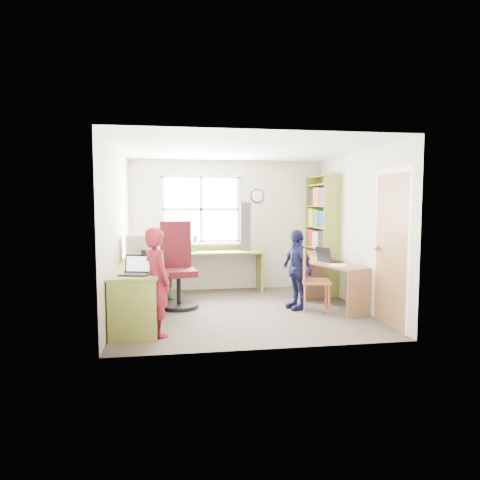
{
  "coord_description": "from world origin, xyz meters",
  "views": [
    {
      "loc": [
        -1.02,
        -6.22,
        1.62
      ],
      "look_at": [
        0.0,
        0.25,
        1.05
      ],
      "focal_mm": 32.0,
      "sensor_mm": 36.0,
      "label": 1
    }
  ],
  "objects_px": {
    "person_green": "(171,264)",
    "cd_tower": "(246,227)",
    "swivel_chair": "(178,270)",
    "laptop_right": "(327,258)",
    "person_navy": "(297,269)",
    "wooden_chair": "(311,277)",
    "laptop_left": "(136,270)",
    "person_red": "(157,282)",
    "bookshelf": "(322,237)",
    "crt_monitor": "(139,247)",
    "l_desk": "(153,287)",
    "potted_plant": "(194,243)",
    "right_desk": "(335,276)"
  },
  "relations": [
    {
      "from": "person_green",
      "to": "cd_tower",
      "type": "bearing_deg",
      "value": -86.21
    },
    {
      "from": "swivel_chair",
      "to": "person_green",
      "type": "xyz_separation_m",
      "value": [
        -0.1,
        0.55,
        0.02
      ]
    },
    {
      "from": "person_green",
      "to": "laptop_right",
      "type": "bearing_deg",
      "value": -121.94
    },
    {
      "from": "swivel_chair",
      "to": "person_navy",
      "type": "height_order",
      "value": "swivel_chair"
    },
    {
      "from": "wooden_chair",
      "to": "laptop_left",
      "type": "distance_m",
      "value": 2.62
    },
    {
      "from": "swivel_chair",
      "to": "laptop_right",
      "type": "relative_size",
      "value": 3.16
    },
    {
      "from": "swivel_chair",
      "to": "person_red",
      "type": "xyz_separation_m",
      "value": [
        -0.27,
        -1.45,
        0.09
      ]
    },
    {
      "from": "swivel_chair",
      "to": "person_green",
      "type": "distance_m",
      "value": 0.56
    },
    {
      "from": "bookshelf",
      "to": "person_red",
      "type": "relative_size",
      "value": 1.59
    },
    {
      "from": "swivel_chair",
      "to": "laptop_left",
      "type": "distance_m",
      "value": 1.48
    },
    {
      "from": "laptop_right",
      "to": "crt_monitor",
      "type": "bearing_deg",
      "value": 66.82
    },
    {
      "from": "crt_monitor",
      "to": "person_red",
      "type": "height_order",
      "value": "person_red"
    },
    {
      "from": "l_desk",
      "to": "potted_plant",
      "type": "xyz_separation_m",
      "value": [
        0.65,
        1.69,
        0.44
      ]
    },
    {
      "from": "crt_monitor",
      "to": "potted_plant",
      "type": "bearing_deg",
      "value": 40.05
    },
    {
      "from": "person_red",
      "to": "person_green",
      "type": "bearing_deg",
      "value": -34.24
    },
    {
      "from": "l_desk",
      "to": "wooden_chair",
      "type": "height_order",
      "value": "wooden_chair"
    },
    {
      "from": "crt_monitor",
      "to": "potted_plant",
      "type": "relative_size",
      "value": 1.48
    },
    {
      "from": "person_green",
      "to": "potted_plant",
      "type": "bearing_deg",
      "value": -58.16
    },
    {
      "from": "l_desk",
      "to": "swivel_chair",
      "type": "xyz_separation_m",
      "value": [
        0.35,
        0.73,
        0.11
      ]
    },
    {
      "from": "potted_plant",
      "to": "person_red",
      "type": "bearing_deg",
      "value": -103.28
    },
    {
      "from": "person_red",
      "to": "person_navy",
      "type": "distance_m",
      "value": 2.3
    },
    {
      "from": "potted_plant",
      "to": "person_green",
      "type": "xyz_separation_m",
      "value": [
        -0.4,
        -0.41,
        -0.3
      ]
    },
    {
      "from": "swivel_chair",
      "to": "wooden_chair",
      "type": "relative_size",
      "value": 1.4
    },
    {
      "from": "right_desk",
      "to": "cd_tower",
      "type": "height_order",
      "value": "cd_tower"
    },
    {
      "from": "laptop_left",
      "to": "cd_tower",
      "type": "height_order",
      "value": "cd_tower"
    },
    {
      "from": "potted_plant",
      "to": "laptop_left",
      "type": "bearing_deg",
      "value": -109.29
    },
    {
      "from": "potted_plant",
      "to": "person_navy",
      "type": "distance_m",
      "value": 2.06
    },
    {
      "from": "right_desk",
      "to": "l_desk",
      "type": "bearing_deg",
      "value": 167.81
    },
    {
      "from": "swivel_chair",
      "to": "person_navy",
      "type": "relative_size",
      "value": 1.09
    },
    {
      "from": "laptop_right",
      "to": "person_green",
      "type": "bearing_deg",
      "value": 53.52
    },
    {
      "from": "bookshelf",
      "to": "cd_tower",
      "type": "distance_m",
      "value": 1.4
    },
    {
      "from": "wooden_chair",
      "to": "person_navy",
      "type": "distance_m",
      "value": 0.26
    },
    {
      "from": "bookshelf",
      "to": "cd_tower",
      "type": "height_order",
      "value": "bookshelf"
    },
    {
      "from": "crt_monitor",
      "to": "wooden_chair",
      "type": "bearing_deg",
      "value": -20.43
    },
    {
      "from": "swivel_chair",
      "to": "potted_plant",
      "type": "bearing_deg",
      "value": 63.18
    },
    {
      "from": "l_desk",
      "to": "wooden_chair",
      "type": "distance_m",
      "value": 2.33
    },
    {
      "from": "laptop_left",
      "to": "person_red",
      "type": "distance_m",
      "value": 0.3
    },
    {
      "from": "laptop_right",
      "to": "cd_tower",
      "type": "height_order",
      "value": "cd_tower"
    },
    {
      "from": "person_navy",
      "to": "right_desk",
      "type": "bearing_deg",
      "value": 73.01
    },
    {
      "from": "bookshelf",
      "to": "person_green",
      "type": "height_order",
      "value": "bookshelf"
    },
    {
      "from": "person_green",
      "to": "person_red",
      "type": "bearing_deg",
      "value": 161.4
    },
    {
      "from": "right_desk",
      "to": "laptop_right",
      "type": "height_order",
      "value": "laptop_right"
    },
    {
      "from": "swivel_chair",
      "to": "potted_plant",
      "type": "xyz_separation_m",
      "value": [
        0.3,
        0.96,
        0.33
      ]
    },
    {
      "from": "bookshelf",
      "to": "laptop_right",
      "type": "height_order",
      "value": "bookshelf"
    },
    {
      "from": "crt_monitor",
      "to": "person_red",
      "type": "bearing_deg",
      "value": -85.45
    },
    {
      "from": "crt_monitor",
      "to": "l_desk",
      "type": "bearing_deg",
      "value": -80.33
    },
    {
      "from": "right_desk",
      "to": "swivel_chair",
      "type": "xyz_separation_m",
      "value": [
        -2.41,
        0.45,
        0.07
      ]
    },
    {
      "from": "l_desk",
      "to": "crt_monitor",
      "type": "xyz_separation_m",
      "value": [
        -0.23,
        0.73,
        0.49
      ]
    },
    {
      "from": "bookshelf",
      "to": "person_navy",
      "type": "height_order",
      "value": "bookshelf"
    },
    {
      "from": "swivel_chair",
      "to": "potted_plant",
      "type": "distance_m",
      "value": 1.06
    }
  ]
}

